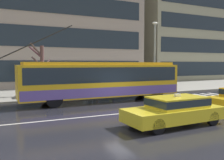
# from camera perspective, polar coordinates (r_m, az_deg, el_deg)

# --- Properties ---
(ground_plane) EXTENTS (160.00, 160.00, 0.00)m
(ground_plane) POSITION_cam_1_polar(r_m,az_deg,el_deg) (14.79, 3.83, -6.74)
(ground_plane) COLOR #222229
(sidewalk_slab) EXTENTS (80.00, 10.00, 0.14)m
(sidewalk_slab) POSITION_cam_1_polar(r_m,az_deg,el_deg) (23.83, -7.60, -2.53)
(sidewalk_slab) COLOR gray
(sidewalk_slab) RESTS_ON ground_plane
(crosswalk_stripe_edge_near) EXTENTS (0.44, 4.40, 0.01)m
(crosswalk_stripe_edge_near) POSITION_cam_1_polar(r_m,az_deg,el_deg) (20.00, 19.37, -4.15)
(crosswalk_stripe_edge_near) COLOR beige
(crosswalk_stripe_edge_near) RESTS_ON ground_plane
(crosswalk_stripe_inner_a) EXTENTS (0.44, 4.40, 0.01)m
(crosswalk_stripe_inner_a) POSITION_cam_1_polar(r_m,az_deg,el_deg) (20.63, 21.17, -3.95)
(crosswalk_stripe_inner_a) COLOR beige
(crosswalk_stripe_inner_a) RESTS_ON ground_plane
(crosswalk_stripe_center) EXTENTS (0.44, 4.40, 0.01)m
(crosswalk_stripe_center) POSITION_cam_1_polar(r_m,az_deg,el_deg) (21.29, 22.86, -3.76)
(crosswalk_stripe_center) COLOR beige
(crosswalk_stripe_center) RESTS_ON ground_plane
(crosswalk_stripe_inner_b) EXTENTS (0.44, 4.40, 0.01)m
(crosswalk_stripe_inner_b) POSITION_cam_1_polar(r_m,az_deg,el_deg) (21.95, 24.45, -3.58)
(crosswalk_stripe_inner_b) COLOR beige
(crosswalk_stripe_inner_b) RESTS_ON ground_plane
(lane_centre_line) EXTENTS (72.00, 0.14, 0.01)m
(lane_centre_line) POSITION_cam_1_polar(r_m,az_deg,el_deg) (13.77, 6.23, -7.54)
(lane_centre_line) COLOR silver
(lane_centre_line) RESTS_ON ground_plane
(trolleybus) EXTENTS (12.98, 2.68, 5.28)m
(trolleybus) POSITION_cam_1_polar(r_m,az_deg,el_deg) (17.39, -2.23, 0.08)
(trolleybus) COLOR gold
(trolleybus) RESTS_ON ground_plane
(taxi_oncoming_near) EXTENTS (4.66, 1.98, 1.39)m
(taxi_oncoming_near) POSITION_cam_1_polar(r_m,az_deg,el_deg) (11.10, 14.80, -6.75)
(taxi_oncoming_near) COLOR yellow
(taxi_oncoming_near) RESTS_ON ground_plane
(bus_shelter) EXTENTS (3.99, 1.56, 2.63)m
(bus_shelter) POSITION_cam_1_polar(r_m,az_deg,el_deg) (20.49, -10.39, 2.01)
(bus_shelter) COLOR gray
(bus_shelter) RESTS_ON sidewalk_slab
(pedestrian_at_shelter) EXTENTS (1.28, 1.28, 2.05)m
(pedestrian_at_shelter) POSITION_cam_1_polar(r_m,az_deg,el_deg) (21.42, -7.96, 1.22)
(pedestrian_at_shelter) COLOR black
(pedestrian_at_shelter) RESTS_ON sidewalk_slab
(pedestrian_approaching_curb) EXTENTS (1.35, 1.35, 1.97)m
(pedestrian_approaching_curb) POSITION_cam_1_polar(r_m,az_deg,el_deg) (21.37, -3.34, 1.11)
(pedestrian_approaching_curb) COLOR #585254
(pedestrian_approaching_curb) RESTS_ON sidewalk_slab
(pedestrian_walking_past) EXTENTS (1.25, 1.25, 1.99)m
(pedestrian_walking_past) POSITION_cam_1_polar(r_m,az_deg,el_deg) (20.86, -0.21, 1.03)
(pedestrian_walking_past) COLOR #49563B
(pedestrian_walking_past) RESTS_ON sidewalk_slab
(pedestrian_waiting_by_pole) EXTENTS (1.26, 1.26, 2.01)m
(pedestrian_waiting_by_pole) POSITION_cam_1_polar(r_m,az_deg,el_deg) (22.30, 0.42, 1.31)
(pedestrian_waiting_by_pole) COLOR #23284D
(pedestrian_waiting_by_pole) RESTS_ON sidewalk_slab
(street_lamp) EXTENTS (0.60, 0.32, 6.45)m
(street_lamp) POSITION_cam_1_polar(r_m,az_deg,el_deg) (22.84, 10.12, 6.96)
(street_lamp) COLOR gray
(street_lamp) RESTS_ON sidewalk_slab
(street_tree_bare) EXTENTS (1.82, 1.34, 4.29)m
(street_tree_bare) POSITION_cam_1_polar(r_m,az_deg,el_deg) (20.53, -16.45, 3.03)
(street_tree_bare) COLOR brown
(street_tree_bare) RESTS_ON sidewalk_slab
(office_tower_corner_right) EXTENTS (20.37, 15.75, 28.87)m
(office_tower_corner_right) POSITION_cam_1_polar(r_m,az_deg,el_deg) (48.31, 15.51, 17.81)
(office_tower_corner_right) COLOR #9C9A7E
(office_tower_corner_right) RESTS_ON ground_plane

